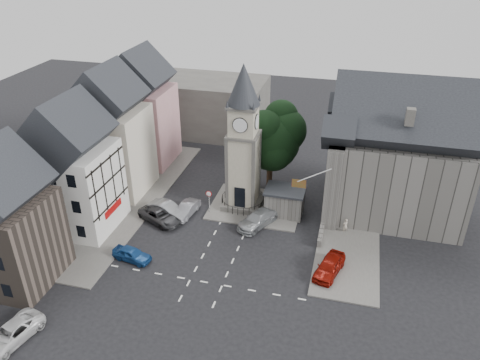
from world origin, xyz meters
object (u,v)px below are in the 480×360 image
(car_east_red, at_px, (329,266))
(clock_tower, at_px, (243,140))
(pedestrian, at_px, (345,226))
(stone_shelter, at_px, (285,201))
(car_west_blue, at_px, (132,254))

(car_east_red, bearing_deg, clock_tower, 153.96)
(clock_tower, height_order, pedestrian, clock_tower)
(stone_shelter, relative_size, car_east_red, 0.93)
(car_east_red, bearing_deg, car_west_blue, -155.49)
(clock_tower, relative_size, car_east_red, 3.52)
(stone_shelter, distance_m, car_west_blue, 17.22)
(car_west_blue, xyz_separation_m, pedestrian, (19.30, 9.68, 0.16))
(car_west_blue, bearing_deg, pedestrian, -53.00)
(car_west_blue, height_order, pedestrian, pedestrian)
(clock_tower, relative_size, car_west_blue, 4.21)
(clock_tower, xyz_separation_m, pedestrian, (11.50, -2.51, -7.31))
(car_east_red, xyz_separation_m, pedestrian, (1.01, 6.95, 0.03))
(stone_shelter, height_order, car_west_blue, stone_shelter)
(stone_shelter, relative_size, pedestrian, 2.64)
(car_west_blue, bearing_deg, clock_tower, -22.25)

